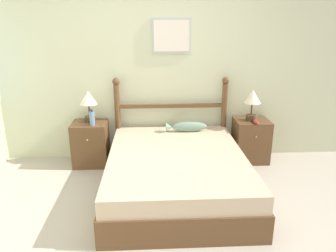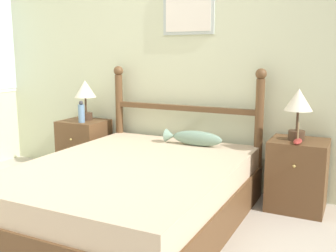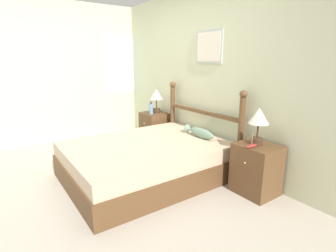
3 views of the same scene
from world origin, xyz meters
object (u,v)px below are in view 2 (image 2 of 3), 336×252
(table_lamp_left, at_px, (85,93))
(table_lamp_right, at_px, (298,105))
(fish_pillow, at_px, (193,138))
(model_boat, at_px, (298,141))
(bottle, at_px, (81,113))
(bed, at_px, (132,193))
(nightstand_right, at_px, (297,175))
(nightstand_left, at_px, (85,147))

(table_lamp_left, distance_m, table_lamp_right, 2.18)
(table_lamp_left, height_order, fish_pillow, table_lamp_left)
(table_lamp_right, height_order, model_boat, table_lamp_right)
(table_lamp_left, xyz_separation_m, bottle, (0.06, -0.15, -0.19))
(bed, distance_m, bottle, 1.35)
(model_boat, bearing_deg, bed, -147.80)
(nightstand_right, xyz_separation_m, fish_pillow, (-0.92, -0.07, 0.24))
(bed, height_order, fish_pillow, fish_pillow)
(table_lamp_left, xyz_separation_m, table_lamp_right, (2.18, -0.05, 0.00))
(nightstand_right, relative_size, table_lamp_left, 1.40)
(bed, height_order, table_lamp_right, table_lamp_right)
(bed, height_order, table_lamp_left, table_lamp_left)
(nightstand_right, relative_size, model_boat, 3.24)
(nightstand_left, height_order, fish_pillow, fish_pillow)
(nightstand_left, bearing_deg, nightstand_right, 0.00)
(bed, bearing_deg, nightstand_left, 143.13)
(table_lamp_right, relative_size, model_boat, 2.32)
(bed, distance_m, nightstand_right, 1.38)
(bottle, bearing_deg, nightstand_left, 120.57)
(model_boat, height_order, fish_pillow, model_boat)
(nightstand_right, xyz_separation_m, table_lamp_left, (-2.21, 0.04, 0.59))
(table_lamp_right, height_order, bottle, table_lamp_right)
(bed, bearing_deg, table_lamp_right, 37.40)
(nightstand_left, distance_m, model_boat, 2.24)
(nightstand_right, distance_m, fish_pillow, 0.95)
(bed, xyz_separation_m, fish_pillow, (0.19, 0.76, 0.31))
(bed, xyz_separation_m, nightstand_right, (1.11, 0.83, 0.06))
(bed, relative_size, table_lamp_right, 4.73)
(table_lamp_left, bearing_deg, nightstand_left, -97.26)
(table_lamp_right, height_order, fish_pillow, table_lamp_right)
(nightstand_right, height_order, fish_pillow, fish_pillow)
(table_lamp_right, bearing_deg, nightstand_right, 7.30)
(bed, relative_size, fish_pillow, 3.64)
(nightstand_right, bearing_deg, fish_pillow, -175.41)
(nightstand_right, relative_size, bottle, 2.63)
(table_lamp_left, bearing_deg, bed, -38.37)
(nightstand_right, distance_m, table_lamp_left, 2.28)
(table_lamp_right, relative_size, bottle, 1.88)
(table_lamp_right, xyz_separation_m, fish_pillow, (-0.89, -0.07, -0.35))
(model_boat, bearing_deg, bottle, 179.43)
(nightstand_left, height_order, table_lamp_left, table_lamp_left)
(nightstand_left, bearing_deg, table_lamp_left, 82.74)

